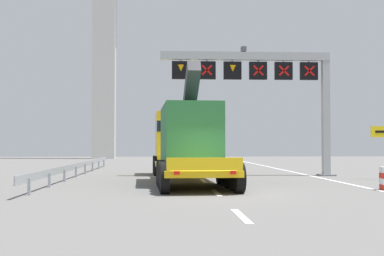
% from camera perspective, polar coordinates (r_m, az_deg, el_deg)
% --- Properties ---
extents(ground, '(112.00, 112.00, 0.00)m').
position_cam_1_polar(ground, '(18.82, 3.18, -7.25)').
color(ground, slate).
extents(lane_markings, '(0.20, 51.72, 0.01)m').
position_cam_1_polar(lane_markings, '(37.27, -0.17, -4.56)').
color(lane_markings, silver).
rests_on(lane_markings, ground).
extents(edge_line_right, '(0.20, 63.00, 0.01)m').
position_cam_1_polar(edge_line_right, '(31.76, 12.00, -5.00)').
color(edge_line_right, silver).
rests_on(edge_line_right, ground).
extents(overhead_lane_gantry, '(9.89, 0.90, 7.32)m').
position_cam_1_polar(overhead_lane_gantry, '(29.49, 8.15, 5.68)').
color(overhead_lane_gantry, '#9EA0A5').
rests_on(overhead_lane_gantry, ground).
extents(heavy_haul_truck_yellow, '(3.61, 14.16, 5.30)m').
position_cam_1_polar(heavy_haul_truck_yellow, '(25.83, -0.84, -1.37)').
color(heavy_haul_truck_yellow, yellow).
rests_on(heavy_haul_truck_yellow, ground).
extents(guardrail_left, '(0.13, 25.26, 0.76)m').
position_cam_1_polar(guardrail_left, '(29.66, -12.37, -4.14)').
color(guardrail_left, '#999EA3').
rests_on(guardrail_left, ground).
extents(bridge_pylon_distant, '(9.00, 2.00, 37.86)m').
position_cam_1_polar(bridge_pylon_distant, '(66.93, -9.71, 13.39)').
color(bridge_pylon_distant, '#B7B7B2').
rests_on(bridge_pylon_distant, ground).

